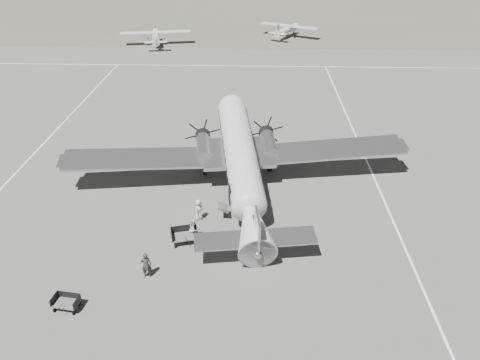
% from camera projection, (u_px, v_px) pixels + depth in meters
% --- Properties ---
extents(ground, '(260.00, 260.00, 0.00)m').
position_uv_depth(ground, '(223.00, 228.00, 32.46)').
color(ground, '#61615F').
rests_on(ground, ground).
extents(taxi_line_right, '(0.15, 80.00, 0.01)m').
position_uv_depth(taxi_line_right, '(398.00, 231.00, 32.09)').
color(taxi_line_right, white).
rests_on(taxi_line_right, ground).
extents(taxi_line_left, '(0.15, 60.00, 0.01)m').
position_uv_depth(taxi_line_left, '(30.00, 158.00, 41.69)').
color(taxi_line_left, white).
rests_on(taxi_line_left, ground).
extents(taxi_line_horizon, '(90.00, 0.15, 0.01)m').
position_uv_depth(taxi_line_horizon, '(242.00, 66.00, 67.21)').
color(taxi_line_horizon, white).
rests_on(taxi_line_horizon, ground).
extents(grass_infield, '(260.00, 90.00, 0.01)m').
position_uv_depth(grass_infield, '(249.00, 3.00, 115.00)').
color(grass_infield, '#59574B').
rests_on(grass_infield, ground).
extents(dc3_airliner, '(30.26, 23.04, 5.29)m').
position_uv_depth(dc3_airliner, '(241.00, 162.00, 35.35)').
color(dc3_airliner, '#B2B2B4').
rests_on(dc3_airliner, ground).
extents(light_plane_left, '(13.19, 11.46, 2.41)m').
position_uv_depth(light_plane_left, '(156.00, 38.00, 77.30)').
color(light_plane_left, silver).
rests_on(light_plane_left, ground).
extents(light_plane_right, '(13.81, 12.94, 2.27)m').
position_uv_depth(light_plane_right, '(288.00, 31.00, 82.34)').
color(light_plane_right, silver).
rests_on(light_plane_right, ground).
extents(baggage_cart_near, '(2.09, 1.72, 1.03)m').
position_uv_depth(baggage_cart_near, '(185.00, 236.00, 30.76)').
color(baggage_cart_near, '#565656').
rests_on(baggage_cart_near, ground).
extents(baggage_cart_far, '(1.61, 1.24, 0.83)m').
position_uv_depth(baggage_cart_far, '(66.00, 303.00, 25.58)').
color(baggage_cart_far, '#565656').
rests_on(baggage_cart_far, ground).
extents(ground_crew, '(0.67, 0.47, 1.72)m').
position_uv_depth(ground_crew, '(146.00, 265.00, 27.69)').
color(ground_crew, '#2C2C2C').
rests_on(ground_crew, ground).
extents(ramp_agent, '(0.69, 0.83, 1.53)m').
position_uv_depth(ramp_agent, '(194.00, 229.00, 31.01)').
color(ramp_agent, silver).
rests_on(ramp_agent, ground).
extents(passenger, '(0.74, 0.92, 1.62)m').
position_uv_depth(passenger, '(199.00, 210.00, 32.95)').
color(passenger, silver).
rests_on(passenger, ground).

